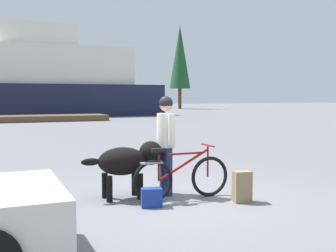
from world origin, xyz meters
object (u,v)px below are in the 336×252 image
(person_cyclist, at_px, (166,135))
(dog, at_px, (128,161))
(ferry_boat, at_px, (8,82))
(handbag_pannier, at_px, (152,198))
(backpack, at_px, (242,187))
(bicycle, at_px, (181,177))

(person_cyclist, xyz_separation_m, dog, (-0.68, 0.00, -0.40))
(person_cyclist, distance_m, dog, 0.79)
(ferry_boat, bearing_deg, dog, -88.87)
(person_cyclist, bearing_deg, handbag_pannier, -127.42)
(backpack, bearing_deg, person_cyclist, 133.38)
(handbag_pannier, bearing_deg, ferry_boat, 91.37)
(bicycle, distance_m, person_cyclist, 0.79)
(backpack, bearing_deg, dog, 148.51)
(dog, height_order, ferry_boat, ferry_boat)
(ferry_boat, bearing_deg, person_cyclist, -87.62)
(bicycle, xyz_separation_m, ferry_boat, (-1.40, 31.76, 2.50))
(ferry_boat, bearing_deg, bicycle, -87.48)
(dog, xyz_separation_m, ferry_boat, (-0.62, 31.33, 2.24))
(bicycle, height_order, dog, dog)
(bicycle, height_order, ferry_boat, ferry_boat)
(handbag_pannier, bearing_deg, person_cyclist, 52.58)
(bicycle, distance_m, dog, 0.93)
(person_cyclist, bearing_deg, ferry_boat, 92.38)
(person_cyclist, height_order, ferry_boat, ferry_boat)
(bicycle, distance_m, ferry_boat, 31.89)
(backpack, xyz_separation_m, handbag_pannier, (-1.46, 0.28, -0.11))
(person_cyclist, bearing_deg, backpack, -46.62)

